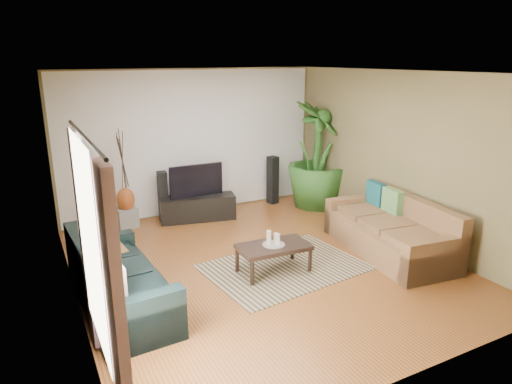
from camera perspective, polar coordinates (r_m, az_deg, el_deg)
floor at (r=6.68m, az=0.80°, el=-9.11°), size 5.50×5.50×0.00m
ceiling at (r=6.03m, az=0.91°, el=14.73°), size 5.50×5.50×0.00m
wall_back at (r=8.68m, az=-7.84°, el=6.14°), size 5.00×0.00×5.00m
wall_front at (r=4.13m, az=19.38°, el=-6.31°), size 5.00×0.00×5.00m
wall_left at (r=5.53m, az=-22.61°, el=-0.93°), size 0.00×5.50×5.50m
wall_right at (r=7.69m, az=17.52°, el=4.21°), size 0.00×5.50×5.50m
backwall_panel at (r=8.67m, az=-7.81°, el=6.13°), size 4.90×0.00×4.90m
window_pane at (r=4.01m, az=-20.12°, el=-6.33°), size 0.00×1.80×1.80m
curtain_near at (r=3.45m, az=-17.04°, el=-14.49°), size 0.08×0.35×2.20m
curtain_far at (r=4.80m, az=-20.50°, el=-5.82°), size 0.08×0.35×2.20m
curtain_rod at (r=3.77m, az=-20.71°, el=6.52°), size 0.03×1.90×0.03m
sofa_left at (r=5.67m, az=-16.64°, el=-9.98°), size 0.97×2.05×0.85m
sofa_right at (r=7.23m, az=16.29°, el=-4.11°), size 1.25×2.30×0.85m
area_rug at (r=6.62m, az=3.63°, el=-9.34°), size 2.32×1.76×0.01m
coffee_table at (r=6.41m, az=2.20°, el=-8.28°), size 1.01×0.60×0.40m
candle_tray at (r=6.32m, az=2.22°, el=-6.57°), size 0.30×0.30×0.01m
candle_tall at (r=6.28m, az=1.62°, el=-5.69°), size 0.06×0.06×0.20m
candle_mid at (r=6.28m, az=2.73°, el=-5.93°), size 0.06×0.06×0.15m
candle_short at (r=6.38m, az=2.51°, el=-5.69°), size 0.06×0.06×0.13m
tv_stand at (r=8.45m, az=-7.29°, el=-2.00°), size 1.41×0.68×0.45m
television at (r=8.32m, az=-7.47°, el=1.44°), size 1.00×0.05×0.59m
speaker_left at (r=8.45m, az=-11.55°, el=-0.54°), size 0.19×0.20×0.92m
speaker_right at (r=9.29m, az=2.10°, el=1.51°), size 0.21×0.22×0.97m
potted_plant at (r=9.04m, az=7.65°, el=4.57°), size 1.63×1.63×2.08m
plant_pot at (r=9.26m, az=7.44°, el=-0.84°), size 0.38×0.38×0.30m
pedestal at (r=8.39m, az=-15.79°, el=-3.05°), size 0.35×0.35×0.34m
vase at (r=8.29m, az=-15.97°, el=-0.94°), size 0.31×0.31×0.43m
side_table at (r=6.31m, az=-18.26°, el=-8.96°), size 0.54×0.54×0.53m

